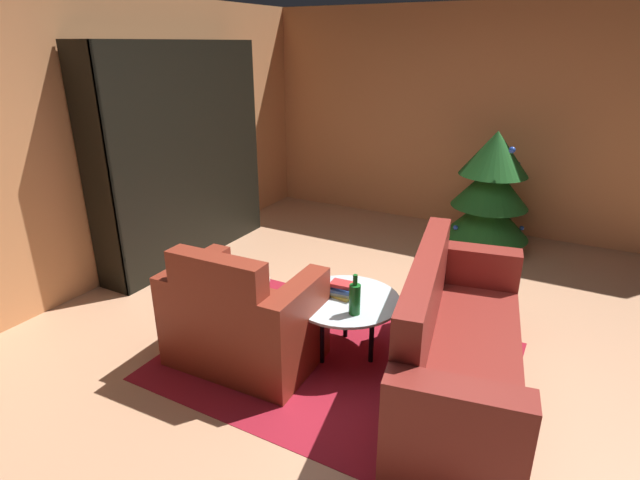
{
  "coord_description": "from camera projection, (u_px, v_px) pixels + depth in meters",
  "views": [
    {
      "loc": [
        1.28,
        -3.0,
        2.2
      ],
      "look_at": [
        -0.41,
        0.11,
        0.8
      ],
      "focal_mm": 28.2,
      "sensor_mm": 36.0,
      "label": 1
    }
  ],
  "objects": [
    {
      "name": "ground_plane",
      "position": [
        361.0,
        352.0,
        3.83
      ],
      "size": [
        7.77,
        7.77,
        0.0
      ],
      "primitive_type": "plane",
      "color": "tan"
    },
    {
      "name": "armchair_red",
      "position": [
        242.0,
        322.0,
        3.61
      ],
      "size": [
        1.06,
        0.74,
        0.93
      ],
      "color": "maroon",
      "rests_on": "ground"
    },
    {
      "name": "couch_red",
      "position": [
        455.0,
        351.0,
        3.28
      ],
      "size": [
        1.05,
        2.07,
        0.96
      ],
      "color": "maroon",
      "rests_on": "ground"
    },
    {
      "name": "wall_left",
      "position": [
        92.0,
        147.0,
        4.56
      ],
      "size": [
        0.06,
        6.6,
        2.64
      ],
      "primitive_type": "cube",
      "color": "#D58952",
      "rests_on": "ground"
    },
    {
      "name": "bookshelf_unit",
      "position": [
        192.0,
        155.0,
        5.33
      ],
      "size": [
        0.39,
        2.13,
        2.23
      ],
      "color": "black",
      "rests_on": "ground"
    },
    {
      "name": "area_rug",
      "position": [
        336.0,
        360.0,
        3.73
      ],
      "size": [
        2.43,
        1.83,
        0.01
      ],
      "primitive_type": "cube",
      "color": "maroon",
      "rests_on": "ground"
    },
    {
      "name": "bottle_on_table",
      "position": [
        355.0,
        298.0,
        3.42
      ],
      "size": [
        0.08,
        0.08,
        0.29
      ],
      "color": "#14591E",
      "rests_on": "coffee_table"
    },
    {
      "name": "decorated_tree",
      "position": [
        491.0,
        190.0,
        5.5
      ],
      "size": [
        0.93,
        0.93,
        1.34
      ],
      "color": "brown",
      "rests_on": "ground"
    },
    {
      "name": "coffee_table",
      "position": [
        346.0,
        303.0,
        3.68
      ],
      "size": [
        0.8,
        0.8,
        0.46
      ],
      "color": "black",
      "rests_on": "ground"
    },
    {
      "name": "book_stack_on_table",
      "position": [
        342.0,
        289.0,
        3.69
      ],
      "size": [
        0.25,
        0.17,
        0.11
      ],
      "color": "gold",
      "rests_on": "coffee_table"
    },
    {
      "name": "wall_back",
      "position": [
        476.0,
        121.0,
        6.02
      ],
      "size": [
        5.49,
        0.06,
        2.64
      ],
      "primitive_type": "cube",
      "color": "#D58952",
      "rests_on": "ground"
    }
  ]
}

